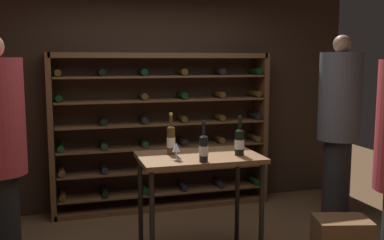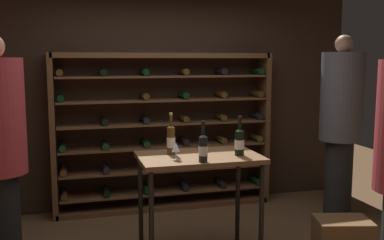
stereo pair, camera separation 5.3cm
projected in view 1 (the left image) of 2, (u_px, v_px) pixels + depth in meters
back_wall at (151, 94)px, 5.47m from camera, size 5.13×0.10×2.76m
wine_rack at (164, 133)px, 5.36m from camera, size 2.62×0.32×1.88m
tasting_table at (199, 168)px, 3.96m from camera, size 1.06×0.67×0.96m
person_guest_blue_shirt at (339, 118)px, 5.00m from camera, size 0.47×0.47×2.07m
wine_crate at (342, 238)px, 4.05m from camera, size 0.55×0.45×0.38m
wine_bottle_amber_reserve at (239, 141)px, 3.92m from camera, size 0.09×0.09×0.35m
wine_bottle_gold_foil at (204, 148)px, 3.66m from camera, size 0.08×0.08×0.34m
wine_bottle_black_capsule at (171, 139)px, 3.96m from camera, size 0.08×0.08×0.37m
wine_glass_stemmed_right at (176, 148)px, 3.74m from camera, size 0.07×0.07×0.15m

